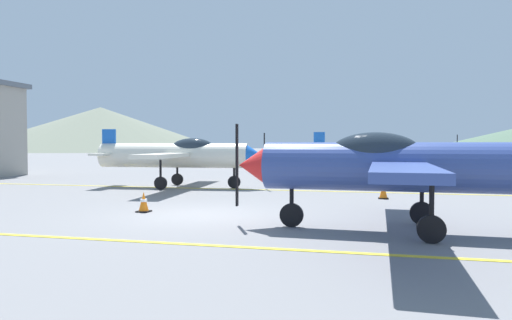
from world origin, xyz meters
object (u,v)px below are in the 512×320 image
Objects in this scene: traffic_cone_side at (144,202)px; airplane_near at (403,165)px; car_sedan at (512,161)px; airplane_far at (380,153)px; airplane_mid at (180,154)px; traffic_cone_front at (383,191)px.

airplane_near is at bearing -11.73° from traffic_cone_side.
car_sedan is (8.52, 22.93, -0.66)m from airplane_near.
airplane_far is at bearing 90.38° from airplane_near.
airplane_mid is 7.80m from traffic_cone_side.
airplane_far is 15.87m from traffic_cone_side.
airplane_mid is 15.16× the size of traffic_cone_front.
airplane_mid reaches higher than traffic_cone_front.
airplane_mid is (-9.10, 8.91, 0.00)m from airplane_near.
traffic_cone_front is (-8.73, -16.42, -0.56)m from car_sedan.
airplane_far is at bearing -139.91° from car_sedan.
car_sedan is 18.60m from traffic_cone_front.
airplane_mid is at bearing 105.01° from traffic_cone_side.
car_sedan is (8.63, 7.26, -0.66)m from airplane_far.
traffic_cone_side is at bearing -74.99° from airplane_mid.
airplane_near and airplane_mid have the same top height.
airplane_mid is at bearing 135.60° from airplane_near.
airplane_mid is 11.25m from airplane_far.
airplane_far is 9.24m from traffic_cone_front.
airplane_far is 15.18× the size of traffic_cone_front.
traffic_cone_side is (-15.63, -21.45, -0.56)m from car_sedan.
airplane_near is 7.36m from traffic_cone_side.
airplane_near reaches higher than traffic_cone_front.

